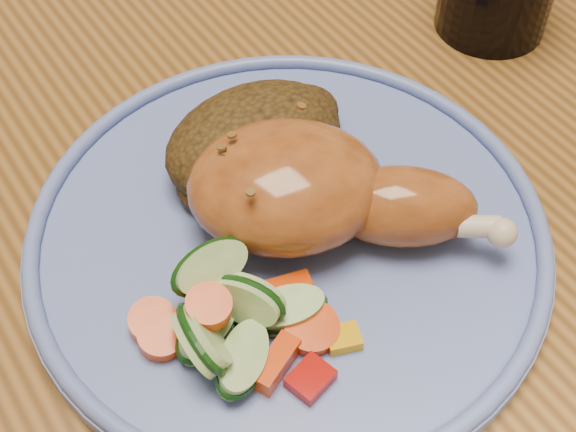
# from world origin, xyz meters

# --- Properties ---
(dining_table) EXTENTS (0.90, 1.40, 0.75)m
(dining_table) POSITION_xyz_m (0.00, 0.00, 0.67)
(dining_table) COLOR brown
(dining_table) RESTS_ON ground
(plate) EXTENTS (0.31, 0.31, 0.01)m
(plate) POSITION_xyz_m (-0.01, -0.11, 0.76)
(plate) COLOR #5A70B6
(plate) RESTS_ON dining_table
(plate_rim) EXTENTS (0.31, 0.31, 0.01)m
(plate_rim) POSITION_xyz_m (-0.01, -0.11, 0.77)
(plate_rim) COLOR #5A70B6
(plate_rim) RESTS_ON plate
(chicken_leg) EXTENTS (0.17, 0.17, 0.06)m
(chicken_leg) POSITION_xyz_m (0.00, -0.12, 0.79)
(chicken_leg) COLOR #A05521
(chicken_leg) RESTS_ON plate
(rice_pilaf) EXTENTS (0.12, 0.08, 0.05)m
(rice_pilaf) POSITION_xyz_m (0.00, -0.06, 0.78)
(rice_pilaf) COLOR #412C10
(rice_pilaf) RESTS_ON plate
(vegetable_pile) EXTENTS (0.10, 0.10, 0.05)m
(vegetable_pile) POSITION_xyz_m (-0.08, -0.16, 0.78)
(vegetable_pile) COLOR #A50A05
(vegetable_pile) RESTS_ON plate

